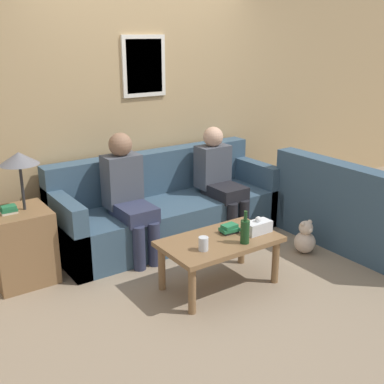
% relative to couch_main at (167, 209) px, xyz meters
% --- Properties ---
extents(ground_plane, '(16.00, 16.00, 0.00)m').
position_rel_couch_main_xyz_m(ground_plane, '(0.00, -0.49, -0.30)').
color(ground_plane, gray).
extents(wall_back, '(9.00, 0.08, 2.60)m').
position_rel_couch_main_xyz_m(wall_back, '(0.00, 0.43, 1.00)').
color(wall_back, tan).
rests_on(wall_back, ground_plane).
extents(couch_main, '(2.33, 0.82, 0.86)m').
position_rel_couch_main_xyz_m(couch_main, '(0.00, 0.00, 0.00)').
color(couch_main, '#385166').
rests_on(couch_main, ground_plane).
extents(couch_side, '(0.82, 1.69, 0.86)m').
position_rel_couch_main_xyz_m(couch_side, '(1.47, -1.26, 0.00)').
color(couch_side, '#385166').
rests_on(couch_side, ground_plane).
extents(coffee_table, '(0.97, 0.56, 0.42)m').
position_rel_couch_main_xyz_m(coffee_table, '(-0.18, -1.13, 0.06)').
color(coffee_table, olive).
rests_on(coffee_table, ground_plane).
extents(side_table_with_lamp, '(0.48, 0.48, 1.12)m').
position_rel_couch_main_xyz_m(side_table_with_lamp, '(-1.49, -0.11, 0.07)').
color(side_table_with_lamp, olive).
rests_on(side_table_with_lamp, ground_plane).
extents(wine_bottle, '(0.07, 0.07, 0.27)m').
position_rel_couch_main_xyz_m(wine_bottle, '(-0.07, -1.30, 0.23)').
color(wine_bottle, '#19421E').
rests_on(wine_bottle, coffee_table).
extents(drinking_glass, '(0.08, 0.08, 0.11)m').
position_rel_couch_main_xyz_m(drinking_glass, '(-0.42, -1.22, 0.18)').
color(drinking_glass, silver).
rests_on(drinking_glass, coffee_table).
extents(book_stack, '(0.16, 0.12, 0.07)m').
position_rel_couch_main_xyz_m(book_stack, '(-0.04, -1.07, 0.16)').
color(book_stack, black).
rests_on(book_stack, coffee_table).
extents(tissue_box, '(0.23, 0.12, 0.15)m').
position_rel_couch_main_xyz_m(tissue_box, '(0.16, -1.20, 0.18)').
color(tissue_box, silver).
rests_on(tissue_box, coffee_table).
extents(person_left, '(0.34, 0.60, 1.16)m').
position_rel_couch_main_xyz_m(person_left, '(-0.52, -0.17, 0.33)').
color(person_left, '#2D334C').
rests_on(person_left, ground_plane).
extents(person_right, '(0.34, 0.60, 1.10)m').
position_rel_couch_main_xyz_m(person_right, '(0.54, -0.18, 0.30)').
color(person_right, black).
rests_on(person_right, ground_plane).
extents(teddy_bear, '(0.21, 0.21, 0.32)m').
position_rel_couch_main_xyz_m(teddy_bear, '(0.89, -1.08, -0.16)').
color(teddy_bear, beige).
rests_on(teddy_bear, ground_plane).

